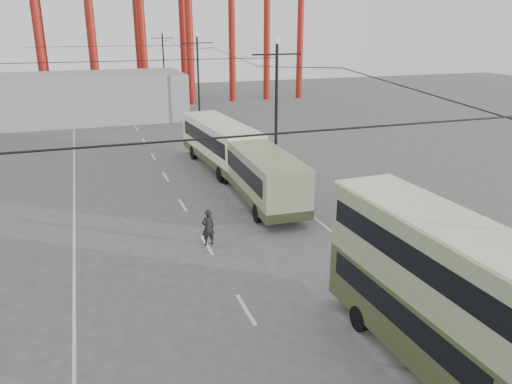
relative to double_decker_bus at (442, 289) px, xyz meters
name	(u,v)px	position (x,y,z in m)	size (l,w,h in m)	color
ground	(318,371)	(-3.36, 0.99, -2.71)	(160.00, 160.00, 0.00)	#504F52
road_markings	(174,186)	(-4.22, 20.69, -2.71)	(12.52, 120.00, 0.01)	silver
lamp_post_mid	(276,114)	(2.24, 18.99, 1.96)	(3.20, 0.44, 9.32)	black
lamp_post_far	(198,80)	(2.24, 40.99, 1.96)	(3.20, 0.44, 9.32)	black
lamp_post_distant	(164,65)	(2.24, 62.99, 1.96)	(3.20, 0.44, 9.32)	black
fairground_shed	(81,97)	(-9.36, 47.99, -0.21)	(22.00, 10.00, 5.00)	gray
double_decker_bus	(442,289)	(0.00, 0.00, 0.00)	(2.50, 9.07, 4.84)	#333B20
single_decker_green	(257,170)	(0.17, 16.71, -0.93)	(2.97, 11.29, 3.17)	gray
single_decker_cream	(221,142)	(-0.05, 24.13, -0.83)	(3.45, 10.94, 3.35)	beige
pedestrian	(208,227)	(-4.27, 11.06, -1.82)	(0.65, 0.43, 1.78)	black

